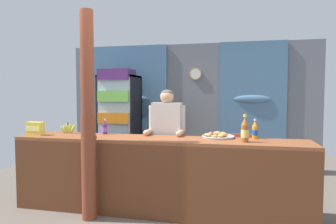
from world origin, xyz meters
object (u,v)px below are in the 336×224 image
at_px(soda_bottle_orange_soda, 255,130).
at_px(soda_bottle_iced_tea, 245,130).
at_px(stall_counter, 156,168).
at_px(drink_fridge, 119,116).
at_px(snack_box_instant_noodle, 35,128).
at_px(shopkeeper, 167,131).
at_px(plastic_lawn_chair, 240,155).
at_px(timber_post, 88,121).
at_px(bottle_shelf_rack, 167,135).
at_px(soda_bottle_grape_soda, 105,128).
at_px(pastry_tray, 218,136).
at_px(banana_bunch, 68,129).

bearing_deg(soda_bottle_orange_soda, soda_bottle_iced_tea, -113.40).
xyz_separation_m(soda_bottle_iced_tea, soda_bottle_orange_soda, (0.13, 0.30, -0.03)).
relative_size(stall_counter, drink_fridge, 1.89).
relative_size(stall_counter, snack_box_instant_noodle, 16.25).
bearing_deg(drink_fridge, shopkeeper, -46.76).
height_order(plastic_lawn_chair, soda_bottle_iced_tea, soda_bottle_iced_tea).
bearing_deg(drink_fridge, timber_post, -77.35).
xyz_separation_m(bottle_shelf_rack, soda_bottle_orange_soda, (1.56, -1.86, 0.36)).
distance_m(stall_counter, soda_bottle_iced_tea, 1.18).
height_order(drink_fridge, soda_bottle_orange_soda, drink_fridge).
distance_m(timber_post, soda_bottle_grape_soda, 0.63).
bearing_deg(soda_bottle_orange_soda, timber_post, -162.32).
bearing_deg(soda_bottle_iced_tea, soda_bottle_orange_soda, 66.60).
distance_m(stall_counter, soda_bottle_orange_soda, 1.33).
height_order(plastic_lawn_chair, pastry_tray, pastry_tray).
height_order(pastry_tray, banana_bunch, banana_bunch).
xyz_separation_m(soda_bottle_grape_soda, banana_bunch, (-0.56, -0.02, -0.03)).
xyz_separation_m(bottle_shelf_rack, plastic_lawn_chair, (1.41, -0.62, -0.21)).
bearing_deg(drink_fridge, plastic_lawn_chair, -7.73).
bearing_deg(bottle_shelf_rack, plastic_lawn_chair, -23.87).
height_order(soda_bottle_iced_tea, snack_box_instant_noodle, soda_bottle_iced_tea).
distance_m(timber_post, plastic_lawn_chair, 2.69).
distance_m(shopkeeper, soda_bottle_iced_tea, 1.17).
bearing_deg(soda_bottle_orange_soda, bottle_shelf_rack, 129.96).
height_order(timber_post, bottle_shelf_rack, timber_post).
relative_size(drink_fridge, shopkeeper, 1.26).
xyz_separation_m(plastic_lawn_chair, shopkeeper, (-1.03, -1.03, 0.50)).
xyz_separation_m(plastic_lawn_chair, soda_bottle_grape_soda, (-1.87, -1.25, 0.55)).
bearing_deg(snack_box_instant_noodle, plastic_lawn_chair, 29.21).
bearing_deg(timber_post, banana_bunch, 136.61).
distance_m(plastic_lawn_chair, soda_bottle_iced_tea, 1.65).
relative_size(snack_box_instant_noodle, banana_bunch, 0.84).
height_order(shopkeeper, banana_bunch, shopkeeper).
xyz_separation_m(bottle_shelf_rack, pastry_tray, (1.10, -1.88, 0.28)).
bearing_deg(plastic_lawn_chair, stall_counter, -123.43).
bearing_deg(plastic_lawn_chair, timber_post, -134.17).
bearing_deg(stall_counter, soda_bottle_iced_tea, 2.51).
bearing_deg(bottle_shelf_rack, soda_bottle_orange_soda, -50.04).
distance_m(shopkeeper, pastry_tray, 0.76).
bearing_deg(timber_post, drink_fridge, 102.65).
distance_m(soda_bottle_grape_soda, pastry_tray, 1.57).
bearing_deg(soda_bottle_iced_tea, plastic_lawn_chair, 90.65).
bearing_deg(timber_post, soda_bottle_orange_soda, 17.68).
relative_size(bottle_shelf_rack, soda_bottle_orange_soda, 5.46).
bearing_deg(banana_bunch, snack_box_instant_noodle, -140.12).
height_order(stall_counter, drink_fridge, drink_fridge).
relative_size(plastic_lawn_chair, pastry_tray, 2.07).
bearing_deg(bottle_shelf_rack, pastry_tray, -59.65).
relative_size(timber_post, bottle_shelf_rack, 1.84).
distance_m(soda_bottle_orange_soda, snack_box_instant_noodle, 2.93).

